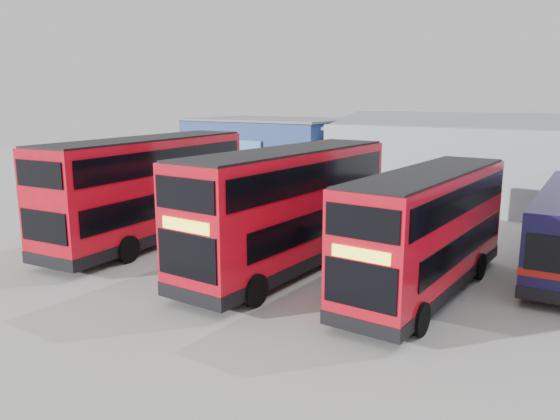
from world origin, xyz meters
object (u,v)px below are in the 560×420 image
object	(u,v)px
double_decker_centre	(288,211)
office_block	(271,151)
panel_van	(192,171)
double_decker_right	(427,233)
double_decker_left	(148,191)

from	to	relation	value
double_decker_centre	office_block	bearing A→B (deg)	127.27
double_decker_centre	panel_van	distance (m)	21.25
double_decker_right	panel_van	xyz separation A→B (m)	(-22.34, 12.36, -0.84)
double_decker_left	double_decker_centre	distance (m)	7.66
office_block	double_decker_left	world-z (taller)	office_block
double_decker_left	double_decker_centre	size ratio (longest dim) A/B	1.04
office_block	panel_van	size ratio (longest dim) A/B	2.15
double_decker_centre	double_decker_right	world-z (taller)	double_decker_centre
double_decker_left	panel_van	distance (m)	15.95
office_block	double_decker_centre	distance (m)	22.46
double_decker_centre	panel_van	xyz separation A→B (m)	(-16.92, 12.81, -1.08)
double_decker_right	double_decker_centre	bearing A→B (deg)	-173.90
double_decker_left	panel_van	world-z (taller)	double_decker_left
double_decker_centre	double_decker_right	size ratio (longest dim) A/B	1.11
double_decker_centre	double_decker_right	distance (m)	5.44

